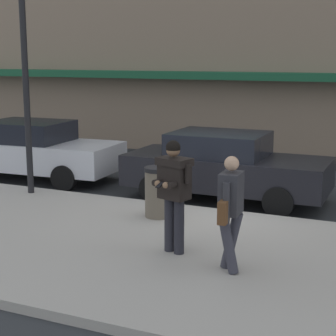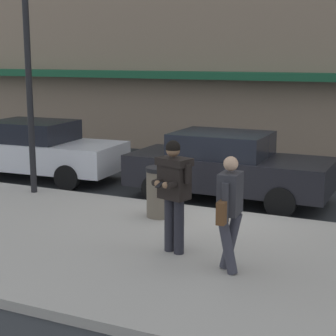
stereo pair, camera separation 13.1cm
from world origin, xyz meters
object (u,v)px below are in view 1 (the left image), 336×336
object	(u,v)px
parked_sedan_mid	(225,166)
trash_bin	(158,192)
man_texting_on_phone	(174,184)
pedestrian_with_bag	(230,207)
parked_sedan_near	(33,150)
street_lamp_post	(25,59)

from	to	relation	value
parked_sedan_mid	trash_bin	distance (m)	2.31
man_texting_on_phone	pedestrian_with_bag	size ratio (longest dim) A/B	1.06
parked_sedan_near	man_texting_on_phone	size ratio (longest dim) A/B	2.54
street_lamp_post	trash_bin	distance (m)	4.33
parked_sedan_near	man_texting_on_phone	distance (m)	7.04
street_lamp_post	trash_bin	bearing A→B (deg)	-9.25
parked_sedan_mid	trash_bin	xyz separation A→B (m)	(-0.60, -2.23, -0.16)
parked_sedan_mid	man_texting_on_phone	xyz separation A→B (m)	(0.49, -3.97, 0.46)
parked_sedan_mid	street_lamp_post	distance (m)	5.00
parked_sedan_near	pedestrian_with_bag	world-z (taller)	pedestrian_with_bag
parked_sedan_near	pedestrian_with_bag	size ratio (longest dim) A/B	2.70
man_texting_on_phone	trash_bin	distance (m)	2.14
trash_bin	street_lamp_post	bearing A→B (deg)	170.75
pedestrian_with_bag	trash_bin	bearing A→B (deg)	134.96
street_lamp_post	man_texting_on_phone	bearing A→B (deg)	-26.76
parked_sedan_near	pedestrian_with_bag	bearing A→B (deg)	-32.82
pedestrian_with_bag	parked_sedan_mid	bearing A→B (deg)	109.43
parked_sedan_mid	trash_bin	bearing A→B (deg)	-104.96
man_texting_on_phone	trash_bin	bearing A→B (deg)	121.94
trash_bin	parked_sedan_near	bearing A→B (deg)	154.24
pedestrian_with_bag	parked_sedan_near	bearing A→B (deg)	147.18
parked_sedan_mid	man_texting_on_phone	bearing A→B (deg)	-82.98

